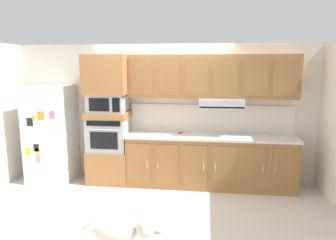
# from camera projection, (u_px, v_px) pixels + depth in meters

# --- Properties ---
(ground_plane) EXTENTS (9.60, 9.60, 0.00)m
(ground_plane) POSITION_uv_depth(u_px,v_px,m) (154.00, 201.00, 4.79)
(ground_plane) COLOR beige
(back_kitchen_wall) EXTENTS (6.20, 0.12, 2.50)m
(back_kitchen_wall) POSITION_uv_depth(u_px,v_px,m) (164.00, 113.00, 5.65)
(back_kitchen_wall) COLOR beige
(back_kitchen_wall) RESTS_ON ground
(refrigerator) EXTENTS (0.76, 0.73, 1.76)m
(refrigerator) POSITION_uv_depth(u_px,v_px,m) (51.00, 134.00, 5.56)
(refrigerator) COLOR white
(refrigerator) RESTS_ON ground
(oven_base_cabinet) EXTENTS (0.74, 0.62, 0.60)m
(oven_base_cabinet) POSITION_uv_depth(u_px,v_px,m) (110.00, 165.00, 5.59)
(oven_base_cabinet) COLOR #996638
(oven_base_cabinet) RESTS_ON ground
(built_in_oven) EXTENTS (0.70, 0.62, 0.60)m
(built_in_oven) POSITION_uv_depth(u_px,v_px,m) (109.00, 134.00, 5.48)
(built_in_oven) COLOR #A8AAAF
(built_in_oven) RESTS_ON oven_base_cabinet
(appliance_mid_shelf) EXTENTS (0.74, 0.62, 0.10)m
(appliance_mid_shelf) POSITION_uv_depth(u_px,v_px,m) (109.00, 114.00, 5.42)
(appliance_mid_shelf) COLOR #996638
(appliance_mid_shelf) RESTS_ON built_in_oven
(microwave) EXTENTS (0.64, 0.54, 0.32)m
(microwave) POSITION_uv_depth(u_px,v_px,m) (108.00, 103.00, 5.38)
(microwave) COLOR #A8AAAF
(microwave) RESTS_ON appliance_mid_shelf
(appliance_upper_cabinet) EXTENTS (0.74, 0.62, 0.68)m
(appliance_upper_cabinet) POSITION_uv_depth(u_px,v_px,m) (107.00, 75.00, 5.30)
(appliance_upper_cabinet) COLOR #996638
(appliance_upper_cabinet) RESTS_ON microwave
(lower_cabinet_run) EXTENTS (2.89, 0.63, 0.88)m
(lower_cabinet_run) POSITION_uv_depth(u_px,v_px,m) (209.00, 162.00, 5.33)
(lower_cabinet_run) COLOR #996638
(lower_cabinet_run) RESTS_ON ground
(countertop_slab) EXTENTS (2.93, 0.64, 0.04)m
(countertop_slab) POSITION_uv_depth(u_px,v_px,m) (210.00, 136.00, 5.25)
(countertop_slab) COLOR beige
(countertop_slab) RESTS_ON lower_cabinet_run
(backsplash_panel) EXTENTS (2.93, 0.02, 0.50)m
(backsplash_panel) POSITION_uv_depth(u_px,v_px,m) (210.00, 118.00, 5.49)
(backsplash_panel) COLOR silver
(backsplash_panel) RESTS_ON countertop_slab
(upper_cabinet_with_hood) EXTENTS (2.89, 0.48, 0.88)m
(upper_cabinet_with_hood) POSITION_uv_depth(u_px,v_px,m) (212.00, 78.00, 5.20)
(upper_cabinet_with_hood) COLOR #996638
(upper_cabinet_with_hood) RESTS_ON backsplash_panel
(screwdriver) EXTENTS (0.17, 0.17, 0.03)m
(screwdriver) POSITION_uv_depth(u_px,v_px,m) (181.00, 133.00, 5.40)
(screwdriver) COLOR red
(screwdriver) RESTS_ON countertop_slab
(dog) EXTENTS (0.90, 0.30, 0.59)m
(dog) POSITION_uv_depth(u_px,v_px,m) (121.00, 232.00, 3.17)
(dog) COLOR beige
(dog) RESTS_ON ground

